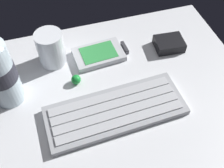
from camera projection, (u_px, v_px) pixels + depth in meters
ground_plane at (112, 96)px, 60.51cm from camera, size 64.00×48.00×2.80cm
keyboard at (115, 110)px, 55.98cm from camera, size 29.45×12.26×1.70cm
handheld_device at (101, 54)px, 66.20cm from camera, size 13.16×8.41×1.50cm
juice_cup at (51, 50)px, 62.63cm from camera, size 6.40×6.40×8.50cm
charger_block at (169, 44)px, 67.73cm from camera, size 7.44×6.16×2.40cm
trackball_mouse at (76, 79)px, 60.71cm from camera, size 2.20×2.20×2.20cm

